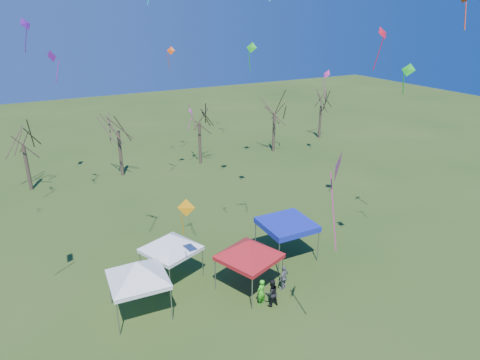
% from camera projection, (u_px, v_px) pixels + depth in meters
% --- Properties ---
extents(ground, '(140.00, 140.00, 0.00)m').
position_uv_depth(ground, '(270.00, 303.00, 24.21)').
color(ground, '#2A4817').
rests_on(ground, ground).
extents(tree_1, '(3.42, 3.42, 7.54)m').
position_uv_depth(tree_1, '(20.00, 129.00, 37.60)').
color(tree_1, '#3D2D21').
rests_on(tree_1, ground).
extents(tree_2, '(3.71, 3.71, 8.18)m').
position_uv_depth(tree_2, '(116.00, 114.00, 40.87)').
color(tree_2, '#3D2D21').
rests_on(tree_2, ground).
extents(tree_3, '(3.59, 3.59, 7.91)m').
position_uv_depth(tree_3, '(199.00, 108.00, 44.35)').
color(tree_3, '#3D2D21').
rests_on(tree_3, ground).
extents(tree_4, '(3.58, 3.58, 7.89)m').
position_uv_depth(tree_4, '(275.00, 100.00, 48.40)').
color(tree_4, '#3D2D21').
rests_on(tree_4, ground).
extents(tree_5, '(3.39, 3.39, 7.46)m').
position_uv_depth(tree_5, '(322.00, 94.00, 53.88)').
color(tree_5, '#3D2D21').
rests_on(tree_5, ground).
extents(tent_white_west, '(4.18, 4.18, 3.69)m').
position_uv_depth(tent_white_west, '(137.00, 265.00, 22.46)').
color(tent_white_west, gray).
rests_on(tent_white_west, ground).
extents(tent_white_mid, '(3.74, 3.74, 3.56)m').
position_uv_depth(tent_white_mid, '(170.00, 237.00, 25.50)').
color(tent_white_mid, gray).
rests_on(tent_white_mid, ground).
extents(tent_red, '(3.99, 3.99, 3.76)m').
position_uv_depth(tent_red, '(249.00, 243.00, 24.47)').
color(tent_red, gray).
rests_on(tent_red, ground).
extents(tent_blue, '(3.28, 3.28, 2.54)m').
position_uv_depth(tent_blue, '(287.00, 225.00, 28.12)').
color(tent_blue, gray).
rests_on(tent_blue, ground).
extents(person_dark, '(0.82, 0.65, 1.66)m').
position_uv_depth(person_dark, '(271.00, 293.00, 23.76)').
color(person_dark, black).
rests_on(person_dark, ground).
extents(person_green, '(0.67, 0.55, 1.59)m').
position_uv_depth(person_green, '(261.00, 292.00, 23.88)').
color(person_green, '#40DB23').
rests_on(person_green, ground).
extents(person_grey, '(0.99, 0.75, 1.56)m').
position_uv_depth(person_grey, '(284.00, 277.00, 25.22)').
color(person_grey, slate).
rests_on(person_grey, ground).
extents(kite_1, '(0.94, 0.70, 2.14)m').
position_uv_depth(kite_1, '(186.00, 208.00, 21.98)').
color(kite_1, orange).
rests_on(kite_1, ground).
extents(kite_25, '(0.63, 0.81, 1.60)m').
position_uv_depth(kite_25, '(408.00, 70.00, 21.54)').
color(kite_25, green).
rests_on(kite_25, ground).
extents(kite_5, '(1.19, 1.11, 4.37)m').
position_uv_depth(kite_5, '(337.00, 168.00, 16.05)').
color(kite_5, '#E5338A').
rests_on(kite_5, ground).
extents(kite_22, '(0.86, 0.87, 2.28)m').
position_uv_depth(kite_22, '(191.00, 112.00, 43.46)').
color(kite_22, '#E833B4').
rests_on(kite_22, ground).
extents(kite_17, '(1.00, 0.73, 2.76)m').
position_uv_depth(kite_17, '(383.00, 34.00, 27.35)').
color(kite_17, red).
rests_on(kite_17, ground).
extents(kite_19, '(0.76, 0.71, 1.99)m').
position_uv_depth(kite_19, '(171.00, 51.00, 36.34)').
color(kite_19, '#E8440C').
rests_on(kite_19, ground).
extents(kite_12, '(0.59, 1.00, 3.07)m').
position_uv_depth(kite_12, '(327.00, 75.00, 44.36)').
color(kite_12, '#E83393').
rests_on(kite_12, ground).
extents(kite_13, '(0.87, 0.92, 2.36)m').
position_uv_depth(kite_13, '(52.00, 57.00, 31.94)').
color(kite_13, purple).
rests_on(kite_13, ground).
extents(kite_2, '(1.18, 1.18, 2.70)m').
position_uv_depth(kite_2, '(25.00, 24.00, 33.21)').
color(kite_2, '#65169D').
rests_on(kite_2, ground).
extents(kite_18, '(0.80, 0.86, 2.09)m').
position_uv_depth(kite_18, '(251.00, 48.00, 30.60)').
color(kite_18, green).
rests_on(kite_18, ground).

